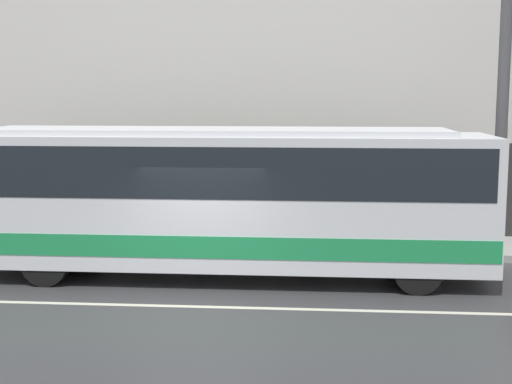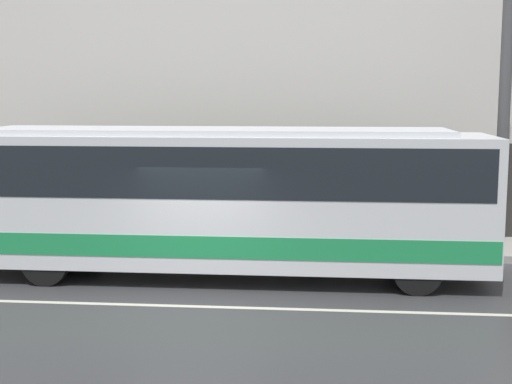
{
  "view_description": "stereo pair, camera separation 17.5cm",
  "coord_description": "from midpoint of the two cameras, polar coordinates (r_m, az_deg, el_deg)",
  "views": [
    {
      "loc": [
        2.2,
        -12.71,
        3.95
      ],
      "look_at": [
        0.97,
        2.29,
        1.85
      ],
      "focal_mm": 50.0,
      "sensor_mm": 36.0,
      "label": 1
    },
    {
      "loc": [
        2.37,
        -12.7,
        3.95
      ],
      "look_at": [
        0.97,
        2.29,
        1.85
      ],
      "focal_mm": 50.0,
      "sensor_mm": 36.0,
      "label": 2
    }
  ],
  "objects": [
    {
      "name": "building_facade",
      "position": [
        19.38,
        -2.16,
        11.34
      ],
      "size": [
        60.0,
        0.35,
        10.59
      ],
      "color": "silver",
      "rests_on": "ground_plane"
    },
    {
      "name": "utility_pole_near",
      "position": [
        17.92,
        18.82,
        5.95
      ],
      "size": [
        0.28,
        0.28,
        6.57
      ],
      "color": "#4C4C4F",
      "rests_on": "sidewalk"
    },
    {
      "name": "transit_bus",
      "position": [
        15.31,
        -3.6,
        -0.14
      ],
      "size": [
        11.58,
        2.52,
        3.2
      ],
      "color": "silver",
      "rests_on": "ground_plane"
    },
    {
      "name": "sidewalk",
      "position": [
        18.44,
        -2.57,
        -4.17
      ],
      "size": [
        60.0,
        2.36,
        0.18
      ],
      "color": "#A09E99",
      "rests_on": "ground_plane"
    },
    {
      "name": "ground_plane",
      "position": [
        13.5,
        -5.36,
        -9.12
      ],
      "size": [
        60.0,
        60.0,
        0.0
      ],
      "primitive_type": "plane",
      "color": "#38383A"
    },
    {
      "name": "pedestrian_waiting",
      "position": [
        17.48,
        4.51,
        -2.01
      ],
      "size": [
        0.36,
        0.36,
        1.65
      ],
      "color": "#333338",
      "rests_on": "sidewalk"
    },
    {
      "name": "lane_stripe",
      "position": [
        13.5,
        -5.36,
        -9.11
      ],
      "size": [
        54.0,
        0.14,
        0.01
      ],
      "color": "beige",
      "rests_on": "ground_plane"
    }
  ]
}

